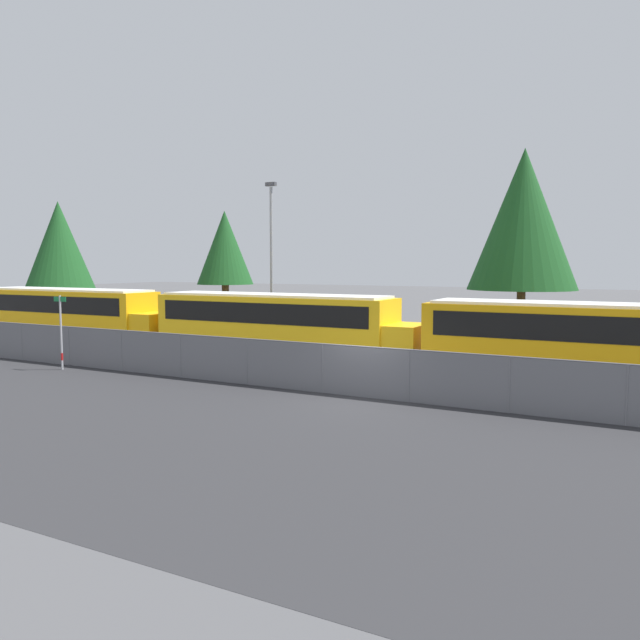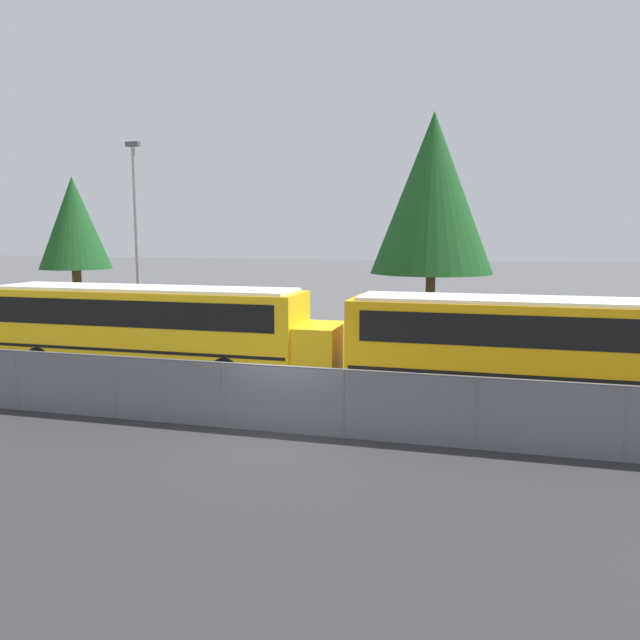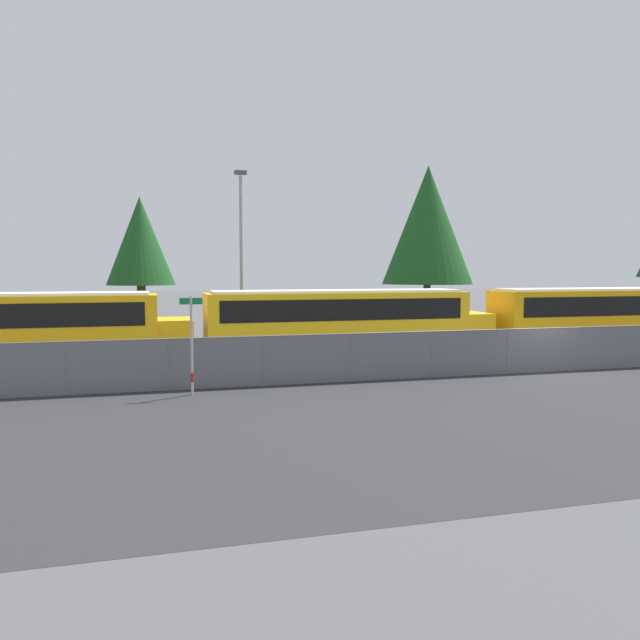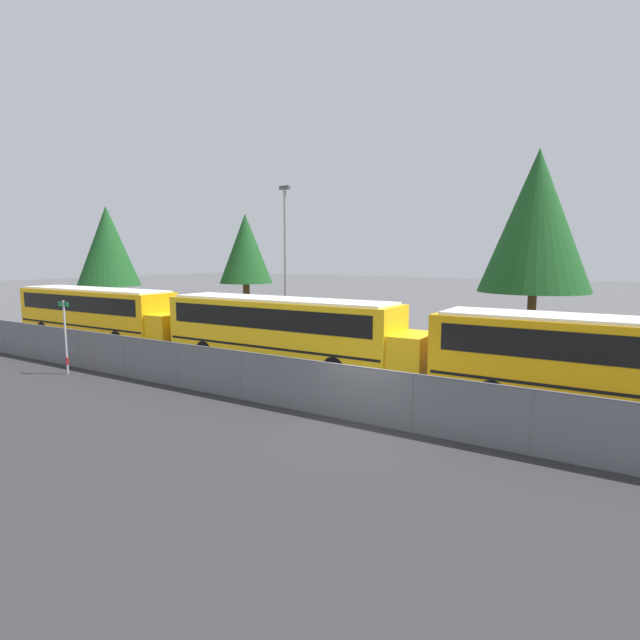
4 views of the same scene
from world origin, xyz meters
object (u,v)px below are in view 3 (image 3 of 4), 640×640
Objects in this scene: school_bus_2 at (609,314)px; light_pole at (241,253)px; school_bus_1 at (344,318)px; school_bus_0 at (9,326)px; street_sign at (192,343)px; tree_2 at (140,242)px; tree_1 at (428,225)px.

light_pole is (-16.78, 5.77, 2.94)m from school_bus_2.
school_bus_1 is at bearing -55.04° from light_pole.
street_sign is at bearing -42.60° from school_bus_0.
street_sign is (-19.95, -5.41, -0.18)m from school_bus_2.
street_sign is 12.04m from light_pole.
school_bus_1 is at bearing 41.08° from street_sign.
tree_2 reaches higher than school_bus_1.
school_bus_1 is 7.03m from light_pole.
light_pole is at bearing 161.01° from school_bus_2.
tree_2 reaches higher than school_bus_2.
school_bus_1 is at bearing -130.37° from tree_1.
school_bus_1 is 1.67× the size of tree_2.
school_bus_0 is 1.00× the size of school_bus_2.
tree_1 is at bearing 46.17° from street_sign.
school_bus_0 is 24.54m from tree_1.
school_bus_2 is 23.30m from tree_2.
school_bus_2 is at bearing -0.85° from school_bus_0.
light_pole reaches higher than school_bus_0.
school_bus_2 is 1.23× the size of tree_1.
tree_2 is at bearing 96.90° from street_sign.
tree_2 is at bearing 138.37° from school_bus_1.
school_bus_2 is at bearing -2.36° from school_bus_1.
light_pole is 5.35m from tree_2.
school_bus_2 is 4.12× the size of street_sign.
light_pole reaches higher than school_bus_1.
school_bus_1 is 13.13m from school_bus_2.
school_bus_0 is 11.29m from light_pole.
school_bus_1 is 9.06m from street_sign.
street_sign reaches higher than school_bus_0.
street_sign is 14.07m from tree_2.
school_bus_0 is 1.23× the size of tree_1.
tree_1 reaches higher than school_bus_2.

